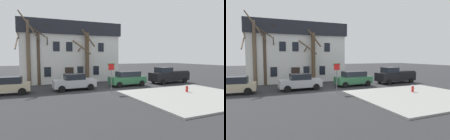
{
  "view_description": "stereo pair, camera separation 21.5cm",
  "coord_description": "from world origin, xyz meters",
  "views": [
    {
      "loc": [
        -8.22,
        -17.93,
        3.58
      ],
      "look_at": [
        1.15,
        3.36,
        1.85
      ],
      "focal_mm": 30.16,
      "sensor_mm": 36.0,
      "label": 1
    },
    {
      "loc": [
        -8.02,
        -18.01,
        3.58
      ],
      "look_at": [
        1.15,
        3.36,
        1.85
      ],
      "focal_mm": 30.16,
      "sensor_mm": 36.0,
      "label": 2
    }
  ],
  "objects": [
    {
      "name": "car_green_wagon",
      "position": [
        2.5,
        1.8,
        0.91
      ],
      "size": [
        4.46,
        2.02,
        1.75
      ],
      "color": "#2D6B42",
      "rests_on": "ground_plane"
    },
    {
      "name": "sidewalk_slab",
      "position": [
        4.85,
        -5.69,
        0.06
      ],
      "size": [
        10.44,
        8.98,
        0.12
      ],
      "primitive_type": "cube",
      "color": "#999993",
      "rests_on": "ground_plane"
    },
    {
      "name": "car_beige_wagon",
      "position": [
        -10.28,
        1.85,
        0.86
      ],
      "size": [
        4.28,
        2.07,
        1.66
      ],
      "color": "#C6B793",
      "rests_on": "ground_plane"
    },
    {
      "name": "ground_plane",
      "position": [
        0.0,
        0.0,
        0.0
      ],
      "size": [
        120.0,
        120.0,
        0.0
      ],
      "primitive_type": "plane",
      "color": "#2D2D30"
    },
    {
      "name": "street_sign_pole",
      "position": [
        -0.93,
        -1.19,
        2.0
      ],
      "size": [
        0.76,
        0.07,
        2.86
      ],
      "color": "slate",
      "rests_on": "ground_plane"
    },
    {
      "name": "tree_bare_mid",
      "position": [
        -7.11,
        6.78,
        4.04
      ],
      "size": [
        2.38,
        2.5,
        7.61
      ],
      "color": "#4C3D2D",
      "rests_on": "ground_plane"
    },
    {
      "name": "pickup_truck_black",
      "position": [
        8.81,
        1.89,
        1.02
      ],
      "size": [
        5.51,
        2.28,
        2.11
      ],
      "color": "black",
      "rests_on": "ground_plane"
    },
    {
      "name": "tree_bare_near",
      "position": [
        -8.37,
        6.67,
        4.32
      ],
      "size": [
        2.78,
        2.75,
        8.77
      ],
      "color": "brown",
      "rests_on": "ground_plane"
    },
    {
      "name": "bicycle_leaning",
      "position": [
        -3.95,
        5.2,
        0.37
      ],
      "size": [
        1.72,
        0.4,
        1.03
      ],
      "color": "black",
      "rests_on": "ground_plane"
    },
    {
      "name": "fire_hydrant",
      "position": [
        5.69,
        -4.36,
        0.47
      ],
      "size": [
        0.42,
        0.22,
        0.68
      ],
      "color": "red",
      "rests_on": "sidewalk_slab"
    },
    {
      "name": "car_silver_sedan",
      "position": [
        -3.91,
        1.75,
        0.85
      ],
      "size": [
        4.41,
        2.19,
        1.7
      ],
      "color": "#B7BABF",
      "rests_on": "ground_plane"
    },
    {
      "name": "tree_bare_far",
      "position": [
        -1.22,
        6.26,
        3.59
      ],
      "size": [
        2.78,
        3.16,
        7.0
      ],
      "color": "brown",
      "rests_on": "ground_plane"
    },
    {
      "name": "building_main",
      "position": [
        -2.82,
        10.3,
        4.16
      ],
      "size": [
        13.5,
        7.48,
        8.17
      ],
      "color": "white",
      "rests_on": "ground_plane"
    }
  ]
}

